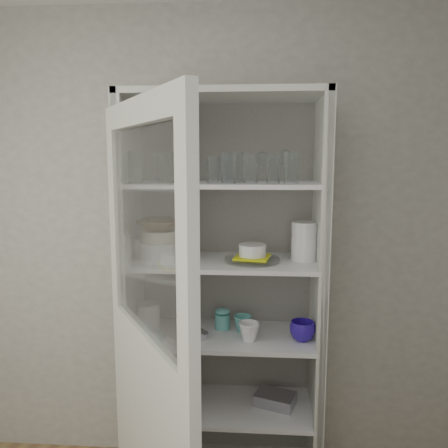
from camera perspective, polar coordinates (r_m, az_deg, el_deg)
The scene contains 35 objects.
wall_back at distance 2.50m, azimuth -4.22°, elevation -2.54°, with size 3.60×0.02×2.60m, color #9A978F.
pantry_cabinet at distance 2.42m, azimuth 0.11°, elevation -11.75°, with size 1.00×0.45×2.10m.
cupboard_door at distance 1.88m, azimuth -9.82°, elevation -20.36°, with size 0.52×0.78×2.00m.
tumbler_0 at distance 2.13m, azimuth -11.42°, elevation 7.26°, with size 0.08×0.08×0.15m, color silver.
tumbler_1 at distance 2.11m, azimuth -5.76°, elevation 7.20°, with size 0.07×0.07×0.14m, color silver.
tumbler_2 at distance 2.10m, azimuth -1.44°, elevation 7.07°, with size 0.06×0.06×0.13m, color silver.
tumbler_3 at distance 2.04m, azimuth 0.56°, elevation 7.24°, with size 0.07×0.07×0.14m, color silver.
tumbler_4 at distance 2.09m, azimuth 3.46°, elevation 7.21°, with size 0.07×0.07×0.14m, color silver.
tumbler_5 at distance 2.07m, azimuth 6.45°, elevation 7.10°, with size 0.07×0.07×0.14m, color silver.
tumbler_6 at distance 2.06m, azimuth 8.78°, elevation 7.21°, with size 0.07×0.07×0.15m, color silver.
tumbler_7 at distance 2.25m, azimuth -7.93°, elevation 7.20°, with size 0.07×0.07×0.14m, color silver.
tumbler_8 at distance 2.22m, azimuth -5.86°, elevation 7.43°, with size 0.08×0.08×0.15m, color silver.
tumbler_9 at distance 2.24m, azimuth -6.07°, elevation 7.38°, with size 0.07×0.07×0.15m, color silver.
tumbler_10 at distance 2.21m, azimuth 1.65°, elevation 7.45°, with size 0.08×0.08×0.15m, color silver.
tumbler_11 at distance 2.18m, azimuth 0.38°, elevation 7.16°, with size 0.07×0.07×0.13m, color silver.
goblet_0 at distance 2.32m, azimuth -4.16°, elevation 7.77°, with size 0.08×0.08×0.18m, color silver, non-canonical shape.
goblet_1 at distance 2.30m, azimuth -4.97°, elevation 7.67°, with size 0.08×0.08×0.17m, color silver, non-canonical shape.
goblet_2 at distance 2.28m, azimuth 5.04°, elevation 7.67°, with size 0.08×0.08×0.17m, color silver, non-canonical shape.
goblet_3 at distance 2.27m, azimuth 7.98°, elevation 7.75°, with size 0.08×0.08×0.18m, color silver, non-canonical shape.
plate_stack_front at distance 2.27m, azimuth -8.28°, elevation -3.48°, with size 0.21×0.21×0.10m, color white.
plate_stack_back at distance 2.41m, azimuth -9.62°, elevation -2.80°, with size 0.22×0.22×0.10m, color white.
cream_bowl at distance 2.25m, azimuth -8.32°, elevation -1.53°, with size 0.19×0.19×0.06m, color beige.
terracotta_bowl at distance 2.24m, azimuth -8.35°, elevation -0.10°, with size 0.23×0.23×0.06m, color #4C3017.
glass_platter at distance 2.23m, azimuth 3.72°, elevation -4.68°, with size 0.28×0.28×0.02m, color silver.
yellow_trivet at distance 2.23m, azimuth 3.72°, elevation -4.33°, with size 0.17×0.17×0.01m, color yellow.
white_ramekin at distance 2.22m, azimuth 3.73°, elevation -3.42°, with size 0.14×0.14×0.06m, color white.
grey_bowl_stack at distance 2.26m, azimuth 10.43°, elevation -2.24°, with size 0.13×0.13×0.20m, color silver.
mug_blue at distance 2.32m, azimuth 10.20°, elevation -13.56°, with size 0.13×0.13×0.10m, color #231C95.
mug_teal at distance 2.39m, azimuth 2.45°, elevation -12.87°, with size 0.10×0.10×0.09m, color teal.
mug_white at distance 2.28m, azimuth 3.29°, elevation -13.86°, with size 0.10×0.10×0.10m, color white.
teal_jar at distance 2.43m, azimuth -0.22°, elevation -12.41°, with size 0.08×0.08×0.10m.
measuring_cups at distance 2.32m, azimuth -3.96°, elevation -14.19°, with size 0.10×0.10×0.04m, color #B9B9C3.
white_canister at distance 2.44m, azimuth -9.81°, elevation -11.83°, with size 0.12×0.12×0.15m, color white.
cream_dish at distance 2.56m, azimuth -6.11°, elevation -21.58°, with size 0.23×0.23×0.07m, color beige.
tin_box at distance 2.56m, azimuth 6.70°, elevation -21.75°, with size 0.21×0.14×0.06m, color #9B9CA6.
Camera 1 is at (0.36, -0.93, 1.77)m, focal length 35.00 mm.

